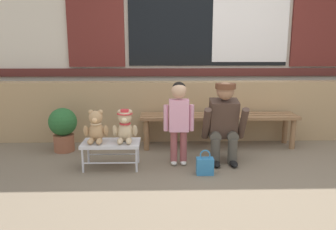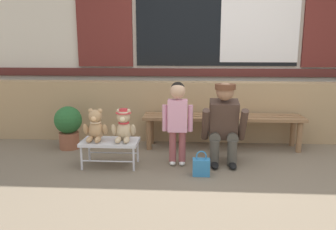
{
  "view_description": "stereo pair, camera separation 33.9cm",
  "coord_description": "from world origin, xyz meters",
  "px_view_note": "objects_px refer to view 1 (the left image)",
  "views": [
    {
      "loc": [
        -0.75,
        -3.34,
        1.35
      ],
      "look_at": [
        -0.64,
        0.53,
        0.55
      ],
      "focal_mm": 36.0,
      "sensor_mm": 36.0,
      "label": 1
    },
    {
      "loc": [
        -0.41,
        -3.34,
        1.35
      ],
      "look_at": [
        -0.64,
        0.53,
        0.55
      ],
      "focal_mm": 36.0,
      "sensor_mm": 36.0,
      "label": 2
    }
  ],
  "objects_px": {
    "teddy_bear_with_hat": "(125,127)",
    "potted_plant": "(63,127)",
    "wooden_bench_long": "(218,120)",
    "child_standing": "(179,114)",
    "teddy_bear_plain": "(96,128)",
    "adult_crouching": "(224,122)",
    "small_display_bench": "(111,145)",
    "handbag_on_ground": "(205,166)"
  },
  "relations": [
    {
      "from": "teddy_bear_with_hat",
      "to": "potted_plant",
      "type": "xyz_separation_m",
      "value": [
        -0.86,
        0.62,
        -0.15
      ]
    },
    {
      "from": "wooden_bench_long",
      "to": "potted_plant",
      "type": "height_order",
      "value": "potted_plant"
    },
    {
      "from": "child_standing",
      "to": "teddy_bear_plain",
      "type": "bearing_deg",
      "value": -174.76
    },
    {
      "from": "adult_crouching",
      "to": "wooden_bench_long",
      "type": "bearing_deg",
      "value": 85.98
    },
    {
      "from": "small_display_bench",
      "to": "handbag_on_ground",
      "type": "height_order",
      "value": "small_display_bench"
    },
    {
      "from": "wooden_bench_long",
      "to": "teddy_bear_plain",
      "type": "height_order",
      "value": "teddy_bear_plain"
    },
    {
      "from": "wooden_bench_long",
      "to": "handbag_on_ground",
      "type": "bearing_deg",
      "value": -107.25
    },
    {
      "from": "adult_crouching",
      "to": "potted_plant",
      "type": "relative_size",
      "value": 1.67
    },
    {
      "from": "wooden_bench_long",
      "to": "small_display_bench",
      "type": "xyz_separation_m",
      "value": [
        -1.34,
        -0.78,
        -0.11
      ]
    },
    {
      "from": "teddy_bear_plain",
      "to": "child_standing",
      "type": "relative_size",
      "value": 0.38
    },
    {
      "from": "small_display_bench",
      "to": "handbag_on_ground",
      "type": "distance_m",
      "value": 1.06
    },
    {
      "from": "wooden_bench_long",
      "to": "small_display_bench",
      "type": "height_order",
      "value": "wooden_bench_long"
    },
    {
      "from": "child_standing",
      "to": "adult_crouching",
      "type": "bearing_deg",
      "value": 8.31
    },
    {
      "from": "child_standing",
      "to": "wooden_bench_long",
      "type": "bearing_deg",
      "value": 50.21
    },
    {
      "from": "child_standing",
      "to": "potted_plant",
      "type": "relative_size",
      "value": 1.68
    },
    {
      "from": "teddy_bear_plain",
      "to": "child_standing",
      "type": "xyz_separation_m",
      "value": [
        0.92,
        0.08,
        0.13
      ]
    },
    {
      "from": "handbag_on_ground",
      "to": "potted_plant",
      "type": "relative_size",
      "value": 0.48
    },
    {
      "from": "teddy_bear_with_hat",
      "to": "adult_crouching",
      "type": "bearing_deg",
      "value": 8.11
    },
    {
      "from": "small_display_bench",
      "to": "potted_plant",
      "type": "relative_size",
      "value": 1.12
    },
    {
      "from": "wooden_bench_long",
      "to": "teddy_bear_with_hat",
      "type": "xyz_separation_m",
      "value": [
        -1.18,
        -0.78,
        0.1
      ]
    },
    {
      "from": "handbag_on_ground",
      "to": "potted_plant",
      "type": "xyz_separation_m",
      "value": [
        -1.73,
        0.86,
        0.23
      ]
    },
    {
      "from": "wooden_bench_long",
      "to": "teddy_bear_with_hat",
      "type": "height_order",
      "value": "teddy_bear_with_hat"
    },
    {
      "from": "wooden_bench_long",
      "to": "adult_crouching",
      "type": "xyz_separation_m",
      "value": [
        -0.04,
        -0.62,
        0.11
      ]
    },
    {
      "from": "teddy_bear_plain",
      "to": "teddy_bear_with_hat",
      "type": "distance_m",
      "value": 0.32
    },
    {
      "from": "small_display_bench",
      "to": "adult_crouching",
      "type": "distance_m",
      "value": 1.32
    },
    {
      "from": "child_standing",
      "to": "small_display_bench",
      "type": "bearing_deg",
      "value": -173.56
    },
    {
      "from": "handbag_on_ground",
      "to": "small_display_bench",
      "type": "bearing_deg",
      "value": 167.15
    },
    {
      "from": "small_display_bench",
      "to": "teddy_bear_plain",
      "type": "bearing_deg",
      "value": 179.49
    },
    {
      "from": "wooden_bench_long",
      "to": "child_standing",
      "type": "distance_m",
      "value": 0.93
    },
    {
      "from": "teddy_bear_with_hat",
      "to": "potted_plant",
      "type": "relative_size",
      "value": 0.64
    },
    {
      "from": "teddy_bear_with_hat",
      "to": "adult_crouching",
      "type": "distance_m",
      "value": 1.15
    },
    {
      "from": "handbag_on_ground",
      "to": "child_standing",
      "type": "bearing_deg",
      "value": 129.47
    },
    {
      "from": "small_display_bench",
      "to": "child_standing",
      "type": "relative_size",
      "value": 0.67
    },
    {
      "from": "small_display_bench",
      "to": "potted_plant",
      "type": "distance_m",
      "value": 0.94
    },
    {
      "from": "adult_crouching",
      "to": "child_standing",
      "type": "bearing_deg",
      "value": -171.69
    },
    {
      "from": "teddy_bear_with_hat",
      "to": "teddy_bear_plain",
      "type": "bearing_deg",
      "value": -179.87
    },
    {
      "from": "potted_plant",
      "to": "wooden_bench_long",
      "type": "bearing_deg",
      "value": 4.35
    },
    {
      "from": "handbag_on_ground",
      "to": "teddy_bear_plain",
      "type": "bearing_deg",
      "value": 168.77
    },
    {
      "from": "teddy_bear_plain",
      "to": "adult_crouching",
      "type": "xyz_separation_m",
      "value": [
        1.45,
        0.16,
        0.02
      ]
    },
    {
      "from": "child_standing",
      "to": "potted_plant",
      "type": "distance_m",
      "value": 1.58
    },
    {
      "from": "small_display_bench",
      "to": "handbag_on_ground",
      "type": "xyz_separation_m",
      "value": [
        1.02,
        -0.23,
        -0.17
      ]
    },
    {
      "from": "teddy_bear_with_hat",
      "to": "handbag_on_ground",
      "type": "xyz_separation_m",
      "value": [
        0.86,
        -0.24,
        -0.38
      ]
    }
  ]
}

